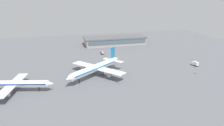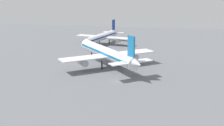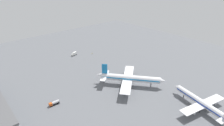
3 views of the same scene
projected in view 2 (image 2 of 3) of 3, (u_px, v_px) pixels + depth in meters
ground at (118, 81)px, 101.70m from camera, size 288.00×288.00×0.00m
airplane_at_gate at (107, 53)px, 119.12m from camera, size 42.08×36.68×15.34m
airplane_taxiing at (103, 37)px, 165.91m from camera, size 41.11×33.50×12.65m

